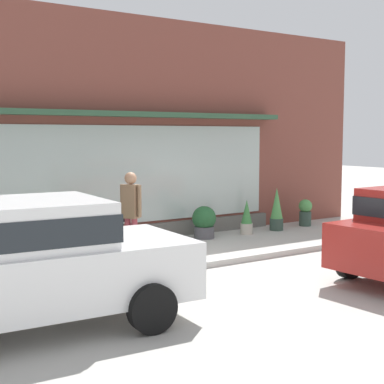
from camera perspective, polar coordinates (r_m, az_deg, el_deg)
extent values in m
plane|color=#B2AFA8|center=(11.22, 2.08, -7.07)|extent=(60.00, 60.00, 0.00)
cube|color=#B2B2AD|center=(11.05, 2.69, -6.95)|extent=(14.00, 0.24, 0.12)
cube|color=brown|center=(13.66, -5.81, 6.23)|extent=(14.00, 0.36, 5.23)
cube|color=#ADBCB7|center=(13.53, -5.26, 1.77)|extent=(7.33, 0.03, 2.28)
cube|color=#2D5138|center=(13.36, -5.11, 7.68)|extent=(7.93, 0.56, 0.12)
cube|color=#605E59|center=(13.66, -5.27, -4.02)|extent=(7.73, 0.20, 0.36)
cylinder|color=#4C8C47|center=(10.89, -8.84, -7.37)|extent=(0.36, 0.36, 0.06)
cylinder|color=#4C8C47|center=(10.81, -8.87, -5.46)|extent=(0.24, 0.24, 0.68)
sphere|color=#4C8C47|center=(10.74, -8.90, -3.30)|extent=(0.27, 0.27, 0.27)
cylinder|color=#4C8C47|center=(10.74, -9.65, -5.36)|extent=(0.10, 0.09, 0.09)
cylinder|color=#4C8C47|center=(10.87, -8.10, -5.21)|extent=(0.10, 0.09, 0.09)
cylinder|color=#4C8C47|center=(10.66, -8.51, -5.43)|extent=(0.09, 0.10, 0.09)
cylinder|color=#8E333D|center=(11.31, -6.39, -4.75)|extent=(0.12, 0.12, 0.87)
cylinder|color=#8E333D|center=(11.22, -5.73, -4.82)|extent=(0.12, 0.12, 0.87)
cube|color=brown|center=(11.15, -6.10, -0.93)|extent=(0.32, 0.36, 0.65)
sphere|color=#A37556|center=(11.11, -6.13, 1.37)|extent=(0.24, 0.24, 0.24)
cylinder|color=brown|center=(11.26, -6.94, -0.80)|extent=(0.08, 0.08, 0.62)
cylinder|color=brown|center=(11.04, -5.25, -0.91)|extent=(0.08, 0.08, 0.62)
cube|color=black|center=(11.36, -7.24, -2.23)|extent=(0.20, 0.26, 0.28)
cube|color=white|center=(7.62, -16.18, -8.03)|extent=(4.35, 2.07, 0.76)
cube|color=white|center=(7.45, -17.90, -3.29)|extent=(2.43, 1.81, 0.63)
cube|color=#1E2328|center=(7.45, -17.90, -3.29)|extent=(2.48, 1.83, 0.34)
cylinder|color=black|center=(8.96, -9.31, -8.32)|extent=(0.65, 0.22, 0.64)
cylinder|color=black|center=(7.31, -3.97, -11.47)|extent=(0.65, 0.22, 0.64)
cylinder|color=black|center=(10.36, 15.40, -6.62)|extent=(0.62, 0.21, 0.61)
cylinder|color=#9E6042|center=(12.12, -16.25, -5.72)|extent=(0.40, 0.40, 0.25)
sphere|color=olive|center=(12.05, -16.30, -4.01)|extent=(0.57, 0.57, 0.57)
cylinder|color=#33473D|center=(15.15, 8.38, -3.19)|extent=(0.35, 0.35, 0.31)
cone|color=#4C934C|center=(15.07, 8.41, -1.09)|extent=(0.32, 0.32, 0.80)
cylinder|color=#4C4C51|center=(13.84, 1.21, -4.02)|extent=(0.49, 0.49, 0.29)
sphere|color=#23562D|center=(13.79, 1.21, -2.60)|extent=(0.58, 0.58, 0.58)
sphere|color=#DB4C7A|center=(13.87, 1.35, -2.02)|extent=(0.17, 0.17, 0.17)
cylinder|color=#B7B2A3|center=(14.45, 5.44, -3.65)|extent=(0.31, 0.31, 0.28)
cone|color=#3D8442|center=(14.39, 5.45, -1.95)|extent=(0.28, 0.28, 0.59)
cylinder|color=#33473D|center=(16.02, 11.17, -2.61)|extent=(0.33, 0.33, 0.39)
sphere|color=#4C934C|center=(15.97, 11.19, -1.37)|extent=(0.36, 0.36, 0.36)
cylinder|color=#33473D|center=(12.54, -9.43, -4.92)|extent=(0.47, 0.47, 0.37)
sphere|color=olive|center=(12.49, -9.46, -3.42)|extent=(0.42, 0.42, 0.42)
sphere|color=#B266B7|center=(12.55, -9.67, -2.81)|extent=(0.08, 0.08, 0.08)
sphere|color=#DB4C7A|center=(12.45, -9.10, -3.19)|extent=(0.12, 0.12, 0.12)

